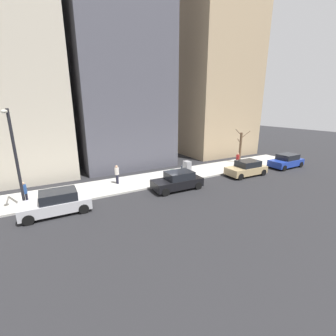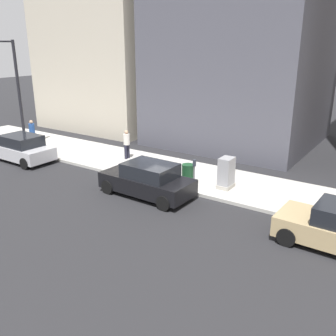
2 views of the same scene
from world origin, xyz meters
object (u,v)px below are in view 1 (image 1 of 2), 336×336
at_px(pedestrian_near_meter, 238,159).
at_px(office_tower_left, 213,63).
at_px(parked_car_silver, 57,203).
at_px(utility_box, 187,169).
at_px(pedestrian_midblock, 117,173).
at_px(pedestrian_far_corner, 24,192).
at_px(office_block_center, 117,56).
at_px(parking_meter, 182,171).
at_px(parked_car_blue, 286,161).
at_px(parked_car_black, 178,181).
at_px(streetlamp, 15,152).
at_px(parked_car_tan, 246,168).
at_px(office_tower_right, 3,59).
at_px(bare_tree, 240,147).
at_px(trash_bin, 173,175).

relative_size(pedestrian_near_meter, office_tower_left, 0.07).
bearing_deg(parked_car_silver, utility_box, -77.99).
distance_m(pedestrian_midblock, pedestrian_far_corner, 6.98).
bearing_deg(office_block_center, pedestrian_near_meter, -133.53).
relative_size(parked_car_silver, parking_meter, 3.13).
distance_m(pedestrian_far_corner, office_tower_left, 28.13).
height_order(parked_car_silver, pedestrian_near_meter, pedestrian_near_meter).
height_order(parked_car_blue, parked_car_silver, same).
height_order(parked_car_black, parked_car_silver, same).
relative_size(parking_meter, streetlamp, 0.21).
bearing_deg(parked_car_blue, parking_meter, 81.70).
xyz_separation_m(parked_car_tan, pedestrian_near_meter, (2.24, -1.05, 0.35)).
distance_m(parking_meter, office_tower_right, 19.05).
xyz_separation_m(utility_box, pedestrian_midblock, (1.02, 6.72, 0.24)).
height_order(parked_car_tan, streetlamp, streetlamp).
relative_size(parked_car_tan, pedestrian_midblock, 2.56).
distance_m(parking_meter, pedestrian_far_corner, 12.43).
distance_m(bare_tree, office_tower_left, 13.27).
relative_size(pedestrian_far_corner, office_tower_left, 0.07).
distance_m(trash_bin, office_tower_right, 18.61).
height_order(utility_box, office_block_center, office_block_center).
height_order(parked_car_silver, utility_box, utility_box).
relative_size(pedestrian_far_corner, office_tower_right, 0.08).
bearing_deg(office_tower_left, trash_bin, 128.39).
bearing_deg(parked_car_black, pedestrian_near_meter, -75.46).
distance_m(utility_box, pedestrian_near_meter, 6.54).
distance_m(parked_car_black, office_block_center, 16.40).
xyz_separation_m(parked_car_blue, streetlamp, (1.57, 25.51, 3.28)).
xyz_separation_m(parked_car_silver, trash_bin, (1.97, -9.97, -0.14)).
bearing_deg(trash_bin, bare_tree, -80.68).
relative_size(parked_car_silver, office_tower_left, 0.17).
height_order(office_tower_left, office_tower_right, office_tower_left).
xyz_separation_m(utility_box, trash_bin, (-0.40, 1.80, -0.25)).
distance_m(utility_box, streetlamp, 14.05).
bearing_deg(pedestrian_midblock, parked_car_tan, 70.37).
relative_size(parked_car_tan, parked_car_silver, 1.01).
xyz_separation_m(utility_box, bare_tree, (1.30, -8.55, 1.22)).
height_order(bare_tree, trash_bin, bare_tree).
xyz_separation_m(parking_meter, streetlamp, (-0.17, 12.46, 3.04)).
relative_size(parked_car_tan, bare_tree, 1.05).
bearing_deg(streetlamp, parked_car_blue, -93.52).
xyz_separation_m(parked_car_blue, office_tower_right, (11.60, 26.02, 10.11)).
bearing_deg(office_tower_right, office_tower_left, -89.58).
xyz_separation_m(parked_car_black, pedestrian_near_meter, (2.17, -9.13, 0.35)).
bearing_deg(office_block_center, streetlamp, 135.20).
bearing_deg(parked_car_blue, utility_box, 76.99).
xyz_separation_m(pedestrian_far_corner, office_block_center, (9.40, -10.11, 11.13)).
relative_size(parked_car_blue, trash_bin, 4.69).
distance_m(parked_car_silver, office_block_center, 18.29).
bearing_deg(office_tower_right, utility_box, -122.48).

